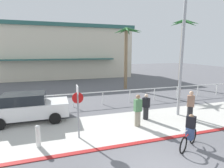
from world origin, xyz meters
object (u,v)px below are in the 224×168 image
(pedestrian_1, at_px, (190,107))
(pedestrian_2, at_px, (146,108))
(bollard_1, at_px, (38,136))
(palm_tree_2, at_px, (127,43))
(streetlight_curb, at_px, (185,48))
(palm_tree_3, at_px, (183,36))
(car_white_1, at_px, (28,107))
(stop_sign_bike_lane, at_px, (78,104))
(cyclist_red_0, at_px, (190,132))
(pedestrian_0, at_px, (138,112))

(pedestrian_1, height_order, pedestrian_2, pedestrian_1)
(bollard_1, distance_m, palm_tree_2, 13.89)
(palm_tree_2, xyz_separation_m, pedestrian_1, (0.23, -9.75, -4.11))
(pedestrian_1, bearing_deg, streetlight_curb, 94.39)
(bollard_1, distance_m, palm_tree_3, 18.11)
(palm_tree_2, distance_m, car_white_1, 12.08)
(stop_sign_bike_lane, relative_size, streetlight_curb, 0.34)
(palm_tree_2, height_order, pedestrian_2, palm_tree_2)
(palm_tree_3, xyz_separation_m, car_white_1, (-15.34, -6.11, -4.87))
(stop_sign_bike_lane, height_order, pedestrian_1, stop_sign_bike_lane)
(bollard_1, height_order, cyclist_red_0, cyclist_red_0)
(streetlight_curb, distance_m, car_white_1, 9.93)
(stop_sign_bike_lane, relative_size, palm_tree_3, 0.34)
(palm_tree_2, relative_size, cyclist_red_0, 4.08)
(bollard_1, height_order, palm_tree_3, palm_tree_3)
(streetlight_curb, bearing_deg, car_white_1, 167.85)
(bollard_1, relative_size, pedestrian_2, 0.63)
(bollard_1, bearing_deg, pedestrian_1, 3.91)
(cyclist_red_0, bearing_deg, streetlight_curb, 57.21)
(bollard_1, relative_size, streetlight_curb, 0.13)
(car_white_1, height_order, pedestrian_2, car_white_1)
(pedestrian_0, height_order, pedestrian_2, pedestrian_0)
(pedestrian_1, bearing_deg, bollard_1, -176.09)
(bollard_1, xyz_separation_m, palm_tree_3, (14.56, 9.42, 5.23))
(car_white_1, distance_m, pedestrian_2, 6.98)
(stop_sign_bike_lane, bearing_deg, car_white_1, 130.36)
(palm_tree_3, relative_size, pedestrian_2, 4.76)
(palm_tree_3, bearing_deg, pedestrian_2, -137.37)
(pedestrian_1, xyz_separation_m, pedestrian_2, (-2.45, 0.92, -0.12))
(pedestrian_2, bearing_deg, palm_tree_3, 42.63)
(bollard_1, relative_size, palm_tree_3, 0.13)
(palm_tree_2, bearing_deg, pedestrian_0, -108.08)
(car_white_1, xyz_separation_m, pedestrian_2, (6.73, -1.82, -0.14))
(palm_tree_2, bearing_deg, pedestrian_1, -88.67)
(pedestrian_0, height_order, pedestrian_1, pedestrian_1)
(bollard_1, distance_m, streetlight_curb, 9.24)
(car_white_1, bearing_deg, bollard_1, -76.62)
(palm_tree_3, bearing_deg, bollard_1, -147.10)
(cyclist_red_0, relative_size, pedestrian_0, 0.90)
(streetlight_curb, height_order, palm_tree_2, streetlight_curb)
(pedestrian_2, bearing_deg, pedestrian_0, -140.06)
(palm_tree_3, height_order, pedestrian_0, palm_tree_3)
(palm_tree_3, height_order, car_white_1, palm_tree_3)
(stop_sign_bike_lane, xyz_separation_m, pedestrian_2, (4.18, 1.19, -0.95))
(cyclist_red_0, bearing_deg, pedestrian_0, 114.01)
(stop_sign_bike_lane, xyz_separation_m, palm_tree_3, (12.79, 9.12, 4.07))
(palm_tree_3, height_order, cyclist_red_0, palm_tree_3)
(pedestrian_2, bearing_deg, palm_tree_2, 75.88)
(palm_tree_2, xyz_separation_m, palm_tree_3, (6.39, -0.90, 0.79))
(pedestrian_2, bearing_deg, cyclist_red_0, -85.40)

